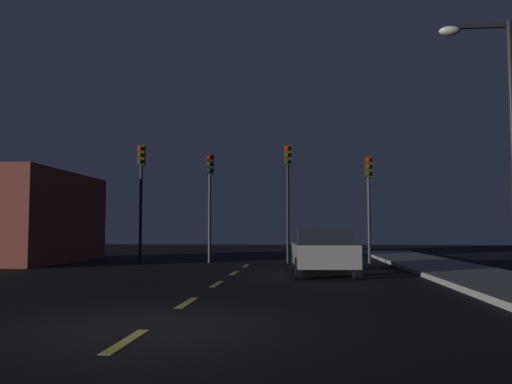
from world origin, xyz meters
The scene contains 14 objects.
ground_plane centered at (0.00, 7.00, 0.00)m, with size 80.00×80.00×0.00m, color black.
sidewalk_curb_right centered at (7.50, 7.00, 0.07)m, with size 3.00×40.00×0.15m, color gray.
lane_stripe_nearest centered at (0.00, -1.20, 0.00)m, with size 0.16×1.60×0.01m, color #EACC4C.
lane_stripe_second centered at (0.00, 2.60, 0.00)m, with size 0.16×1.60×0.01m, color #EACC4C.
lane_stripe_third centered at (0.00, 6.40, 0.00)m, with size 0.16×1.60×0.01m, color #EACC4C.
lane_stripe_fourth centered at (0.00, 10.20, 0.00)m, with size 0.16×1.60×0.01m, color #EACC4C.
lane_stripe_fifth centered at (0.00, 14.00, 0.00)m, with size 0.16×1.60×0.01m, color #EACC4C.
traffic_signal_far_left centered at (-5.01, 15.84, 3.70)m, with size 0.32×0.38×5.32m.
traffic_signal_center_left centered at (-1.84, 15.84, 3.42)m, with size 0.32×0.38×4.88m.
traffic_signal_center_right centered at (1.67, 15.84, 3.65)m, with size 0.32×0.38×5.24m.
traffic_signal_far_right centered at (5.23, 15.84, 3.29)m, with size 0.32×0.38×4.68m.
car_stopped_ahead centered at (2.96, 9.65, 0.78)m, with size 2.16×4.56×1.51m.
street_lamp_right centered at (7.50, 6.29, 4.21)m, with size 1.91×0.36×6.96m.
storefront_left centered at (-10.00, 15.48, 2.03)m, with size 4.00×8.04×4.06m, color maroon.
Camera 1 is at (2.30, -8.23, 1.45)m, focal length 38.07 mm.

